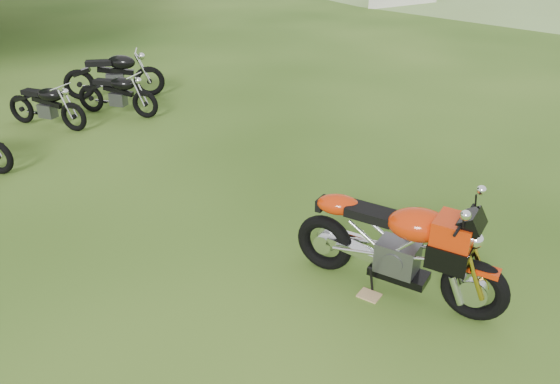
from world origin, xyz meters
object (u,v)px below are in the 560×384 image
(plywood_board, at_px, (369,295))
(vintage_moto_d, at_px, (117,93))
(vintage_moto_b, at_px, (45,104))
(vintage_moto_c, at_px, (114,74))
(sport_motorcycle, at_px, (398,238))

(plywood_board, bearing_deg, vintage_moto_d, 139.71)
(plywood_board, bearing_deg, vintage_moto_b, 150.11)
(plywood_board, xyz_separation_m, vintage_moto_c, (-6.15, 5.70, 0.54))
(sport_motorcycle, xyz_separation_m, vintage_moto_d, (-5.75, 4.52, -0.21))
(vintage_moto_b, relative_size, vintage_moto_c, 0.83)
(plywood_board, height_order, vintage_moto_c, vintage_moto_c)
(plywood_board, height_order, vintage_moto_d, vintage_moto_d)
(sport_motorcycle, relative_size, vintage_moto_d, 1.27)
(sport_motorcycle, xyz_separation_m, vintage_moto_c, (-6.38, 5.54, -0.12))
(sport_motorcycle, distance_m, vintage_moto_d, 7.32)
(vintage_moto_b, height_order, vintage_moto_c, vintage_moto_c)
(vintage_moto_c, distance_m, vintage_moto_d, 1.20)
(vintage_moto_b, xyz_separation_m, vintage_moto_c, (0.31, 1.99, 0.09))
(sport_motorcycle, relative_size, vintage_moto_c, 1.07)
(vintage_moto_c, bearing_deg, sport_motorcycle, -64.80)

